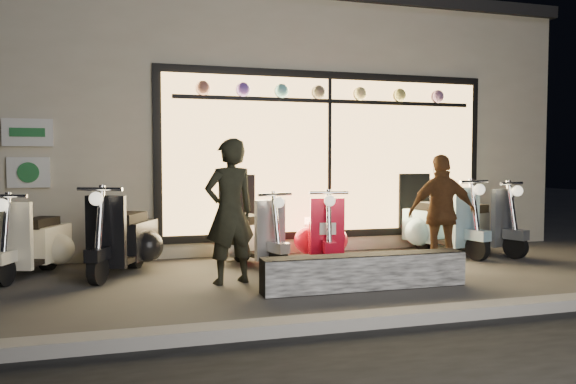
% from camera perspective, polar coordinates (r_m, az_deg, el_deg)
% --- Properties ---
extents(ground, '(40.00, 40.00, 0.00)m').
position_cam_1_polar(ground, '(7.02, 3.51, -8.82)').
color(ground, '#383533').
rests_on(ground, ground).
extents(kerb, '(40.00, 0.25, 0.12)m').
position_cam_1_polar(kerb, '(5.22, 11.10, -12.40)').
color(kerb, slate).
rests_on(kerb, ground).
extents(shop_building, '(10.20, 6.23, 4.20)m').
position_cam_1_polar(shop_building, '(11.70, -4.73, 6.30)').
color(shop_building, beige).
rests_on(shop_building, ground).
extents(graffiti_barrier, '(2.40, 0.28, 0.40)m').
position_cam_1_polar(graffiti_barrier, '(6.49, 7.82, -8.03)').
color(graffiti_barrier, black).
rests_on(graffiti_barrier, ground).
extents(scooter_silver, '(0.74, 1.39, 1.00)m').
position_cam_1_polar(scooter_silver, '(7.93, -3.89, -4.50)').
color(scooter_silver, black).
rests_on(scooter_silver, ground).
extents(scooter_red, '(0.66, 1.43, 1.02)m').
position_cam_1_polar(scooter_red, '(8.09, 3.50, -4.29)').
color(scooter_red, black).
rests_on(scooter_red, ground).
extents(scooter_black, '(0.90, 1.50, 1.10)m').
position_cam_1_polar(scooter_black, '(7.66, -16.09, -4.57)').
color(scooter_black, black).
rests_on(scooter_black, ground).
extents(scooter_cream, '(0.80, 1.42, 1.02)m').
position_cam_1_polar(scooter_cream, '(7.94, -24.08, -4.67)').
color(scooter_cream, black).
rests_on(scooter_cream, ground).
extents(scooter_blue, '(0.76, 1.58, 1.13)m').
position_cam_1_polar(scooter_blue, '(9.22, 14.87, -3.20)').
color(scooter_blue, black).
rests_on(scooter_blue, ground).
extents(scooter_grey, '(0.85, 1.52, 1.10)m').
position_cam_1_polar(scooter_grey, '(9.46, 17.99, -3.17)').
color(scooter_grey, black).
rests_on(scooter_grey, ground).
extents(man, '(0.71, 0.56, 1.72)m').
position_cam_1_polar(man, '(6.68, -5.93, -1.97)').
color(man, black).
rests_on(man, ground).
extents(woman, '(0.96, 0.54, 1.54)m').
position_cam_1_polar(woman, '(7.65, 15.39, -2.08)').
color(woman, brown).
rests_on(woman, ground).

